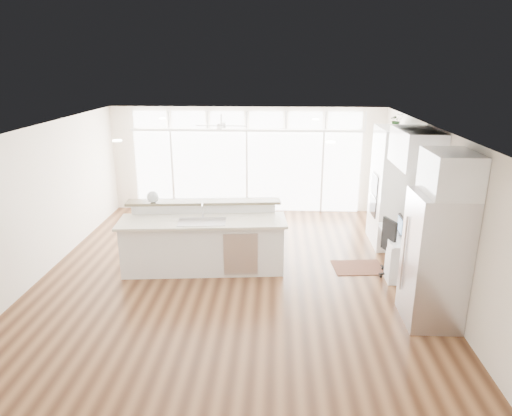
{
  "coord_description": "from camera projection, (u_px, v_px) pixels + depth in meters",
  "views": [
    {
      "loc": [
        0.78,
        -7.6,
        3.75
      ],
      "look_at": [
        0.39,
        0.6,
        1.13
      ],
      "focal_mm": 32.0,
      "sensor_mm": 36.0,
      "label": 1
    }
  ],
  "objects": [
    {
      "name": "glass_wall",
      "position": [
        247.0,
        172.0,
        11.83
      ],
      "size": [
        5.8,
        0.06,
        2.08
      ],
      "primitive_type": "cube",
      "color": "white",
      "rests_on": "wall_back"
    },
    {
      "name": "transom_row",
      "position": [
        247.0,
        120.0,
        11.43
      ],
      "size": [
        5.9,
        0.06,
        0.4
      ],
      "primitive_type": "cube",
      "color": "white",
      "rests_on": "wall_back"
    },
    {
      "name": "wall_right",
      "position": [
        435.0,
        209.0,
        7.84
      ],
      "size": [
        0.04,
        8.0,
        2.7
      ],
      "primitive_type": "cube",
      "color": "white",
      "rests_on": "floor"
    },
    {
      "name": "oven_cabinet",
      "position": [
        390.0,
        187.0,
        9.6
      ],
      "size": [
        0.64,
        1.2,
        2.5
      ],
      "primitive_type": "cube",
      "color": "white",
      "rests_on": "floor"
    },
    {
      "name": "refrigerator",
      "position": [
        435.0,
        260.0,
        6.68
      ],
      "size": [
        0.76,
        0.9,
        2.0
      ],
      "primitive_type": "cube",
      "color": "silver",
      "rests_on": "floor"
    },
    {
      "name": "recessed_lights",
      "position": [
        232.0,
        128.0,
        7.78
      ],
      "size": [
        3.4,
        3.0,
        0.02
      ],
      "primitive_type": "cube",
      "color": "white",
      "rests_on": "ceiling"
    },
    {
      "name": "upper_cabinets",
      "position": [
        416.0,
        148.0,
        7.83
      ],
      "size": [
        0.64,
        1.3,
        0.64
      ],
      "primitive_type": "cube",
      "color": "white",
      "rests_on": "wall_right"
    },
    {
      "name": "desk_nook",
      "position": [
        403.0,
        254.0,
        8.44
      ],
      "size": [
        0.72,
        1.3,
        0.76
      ],
      "primitive_type": "cube",
      "color": "white",
      "rests_on": "floor"
    },
    {
      "name": "office_chair",
      "position": [
        398.0,
        248.0,
        8.25
      ],
      "size": [
        0.72,
        0.69,
        1.1
      ],
      "primitive_type": "cube",
      "rotation": [
        0.0,
        0.0,
        0.34
      ],
      "color": "black",
      "rests_on": "floor"
    },
    {
      "name": "framed_photos",
      "position": [
        417.0,
        192.0,
        8.7
      ],
      "size": [
        0.06,
        0.22,
        0.8
      ],
      "primitive_type": "cube",
      "color": "black",
      "rests_on": "wall_right"
    },
    {
      "name": "fridge_cabinet",
      "position": [
        450.0,
        173.0,
        6.28
      ],
      "size": [
        0.64,
        0.9,
        0.6
      ],
      "primitive_type": "cube",
      "color": "white",
      "rests_on": "wall_right"
    },
    {
      "name": "wall_back",
      "position": [
        247.0,
        160.0,
        11.8
      ],
      "size": [
        7.0,
        0.04,
        2.7
      ],
      "primitive_type": "cube",
      "color": "white",
      "rests_on": "floor"
    },
    {
      "name": "keyboard",
      "position": [
        391.0,
        234.0,
        8.33
      ],
      "size": [
        0.14,
        0.31,
        0.01
      ],
      "primitive_type": "cube",
      "rotation": [
        0.0,
        0.0,
        -0.09
      ],
      "color": "silver",
      "rests_on": "desk_nook"
    },
    {
      "name": "desk_window",
      "position": [
        428.0,
        193.0,
        8.06
      ],
      "size": [
        0.04,
        0.85,
        0.85
      ],
      "primitive_type": "cube",
      "color": "silver",
      "rests_on": "wall_right"
    },
    {
      "name": "potted_plant",
      "position": [
        396.0,
        122.0,
        9.18
      ],
      "size": [
        0.27,
        0.3,
        0.22
      ],
      "primitive_type": "imported",
      "rotation": [
        0.0,
        0.0,
        0.03
      ],
      "color": "#295825",
      "rests_on": "oven_cabinet"
    },
    {
      "name": "wall_left",
      "position": [
        37.0,
        203.0,
        8.15
      ],
      "size": [
        0.04,
        8.0,
        2.7
      ],
      "primitive_type": "cube",
      "color": "white",
      "rests_on": "floor"
    },
    {
      "name": "kitchen_island",
      "position": [
        203.0,
        240.0,
        8.48
      ],
      "size": [
        3.16,
        1.43,
        1.22
      ],
      "primitive_type": "cube",
      "rotation": [
        0.0,
        0.0,
        0.09
      ],
      "color": "white",
      "rests_on": "floor"
    },
    {
      "name": "floor",
      "position": [
        233.0,
        276.0,
        8.41
      ],
      "size": [
        7.0,
        8.0,
        0.02
      ],
      "primitive_type": "cube",
      "color": "#452715",
      "rests_on": "ground"
    },
    {
      "name": "fishbowl",
      "position": [
        153.0,
        197.0,
        8.61
      ],
      "size": [
        0.24,
        0.24,
        0.23
      ],
      "primitive_type": "sphere",
      "rotation": [
        0.0,
        0.0,
        0.05
      ],
      "color": "silver",
      "rests_on": "kitchen_island"
    },
    {
      "name": "wall_front",
      "position": [
        190.0,
        337.0,
        4.19
      ],
      "size": [
        7.0,
        0.04,
        2.7
      ],
      "primitive_type": "cube",
      "color": "white",
      "rests_on": "floor"
    },
    {
      "name": "ceiling_fan",
      "position": [
        221.0,
        121.0,
        10.34
      ],
      "size": [
        1.16,
        1.16,
        0.32
      ],
      "primitive_type": "cube",
      "color": "white",
      "rests_on": "ceiling"
    },
    {
      "name": "monitor",
      "position": [
        401.0,
        225.0,
        8.27
      ],
      "size": [
        0.09,
        0.43,
        0.36
      ],
      "primitive_type": "cube",
      "rotation": [
        0.0,
        0.0,
        -0.03
      ],
      "color": "black",
      "rests_on": "desk_nook"
    },
    {
      "name": "rug",
      "position": [
        358.0,
        267.0,
        8.74
      ],
      "size": [
        1.01,
        0.77,
        0.01
      ],
      "primitive_type": "cube",
      "rotation": [
        0.0,
        0.0,
        0.09
      ],
      "color": "#391B12",
      "rests_on": "floor"
    },
    {
      "name": "ceiling",
      "position": [
        231.0,
        129.0,
        7.58
      ],
      "size": [
        7.0,
        8.0,
        0.02
      ],
      "primitive_type": "cube",
      "color": "white",
      "rests_on": "wall_back"
    }
  ]
}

